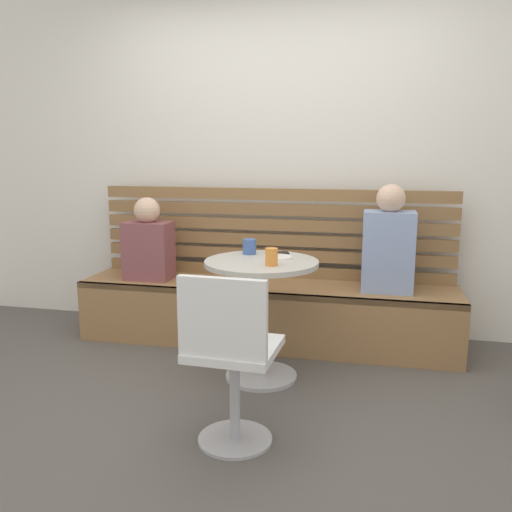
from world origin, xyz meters
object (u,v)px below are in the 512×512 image
person_adult (389,244)px  phone_on_table (277,253)px  booth_bench (266,313)px  cup_tumbler_orange (271,257)px  cafe_table (261,297)px  plate_small (278,257)px  person_child_left (148,244)px  white_chair (230,355)px  cup_mug_blue (249,247)px

person_adult → phone_on_table: person_adult is taller
booth_bench → person_adult: size_ratio=3.72×
cup_tumbler_orange → booth_bench: bearing=104.2°
booth_bench → cup_tumbler_orange: cup_tumbler_orange is taller
cafe_table → cup_tumbler_orange: bearing=-55.7°
plate_small → person_child_left: bearing=155.2°
cafe_table → cup_tumbler_orange: 0.31m
cafe_table → booth_bench: bearing=99.4°
cup_tumbler_orange → phone_on_table: size_ratio=0.71×
cafe_table → person_adult: (0.74, 0.61, 0.25)m
phone_on_table → person_adult: bearing=-84.3°
white_chair → person_adult: person_adult is taller
person_adult → phone_on_table: 0.78m
cup_mug_blue → person_adult: bearing=26.7°
booth_bench → cafe_table: size_ratio=3.65×
plate_small → white_chair: bearing=-93.3°
person_adult → cup_tumbler_orange: size_ratio=7.25×
cup_tumbler_orange → phone_on_table: 0.37m
cafe_table → white_chair: 0.82m
white_chair → person_child_left: bearing=126.0°
cafe_table → white_chair: (0.03, -0.81, -0.05)m
booth_bench → person_adult: bearing=-0.3°
person_adult → plate_small: person_adult is taller
booth_bench → cafe_table: bearing=-80.6°
cafe_table → cup_mug_blue: 0.34m
white_chair → person_child_left: (-1.01, 1.40, 0.24)m
person_adult → plate_small: 0.84m
person_adult → booth_bench: bearing=179.7°
booth_bench → plate_small: 0.77m
booth_bench → phone_on_table: bearing=-68.0°
booth_bench → white_chair: (0.13, -1.43, 0.24)m
cup_mug_blue → cafe_table: bearing=-57.1°
person_adult → phone_on_table: size_ratio=5.18×
person_adult → phone_on_table: bearing=-151.4°
booth_bench → person_child_left: 1.01m
cup_tumbler_orange → plate_small: bearing=90.2°
cup_tumbler_orange → plate_small: size_ratio=0.59×
person_child_left → plate_small: 1.18m
cafe_table → phone_on_table: phone_on_table is taller
cafe_table → phone_on_table: bearing=77.5°
booth_bench → cup_tumbler_orange: size_ratio=27.00×
white_chair → cup_mug_blue: size_ratio=8.95×
cup_mug_blue → phone_on_table: (0.17, 0.06, -0.04)m
cafe_table → cup_mug_blue: cup_mug_blue is taller
booth_bench → person_child_left: bearing=-177.8°
cafe_table → person_adult: 0.99m
booth_bench → plate_small: (0.19, -0.53, 0.52)m
person_adult → cup_mug_blue: person_adult is taller
person_child_left → cup_tumbler_orange: 1.28m
booth_bench → phone_on_table: 0.66m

